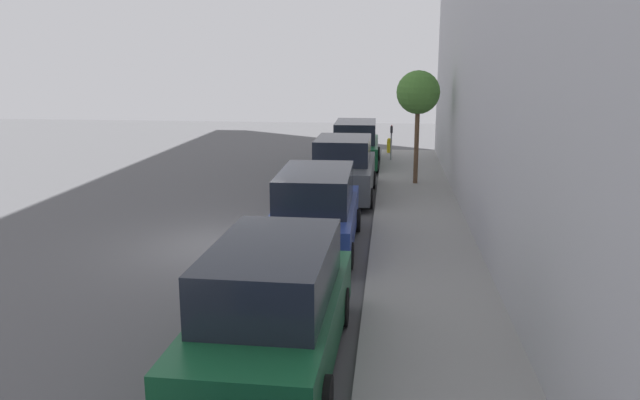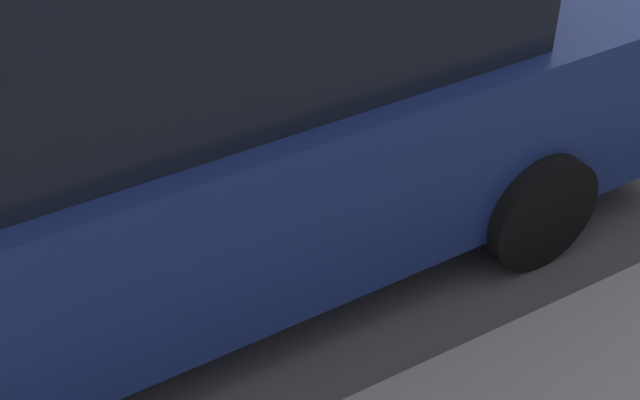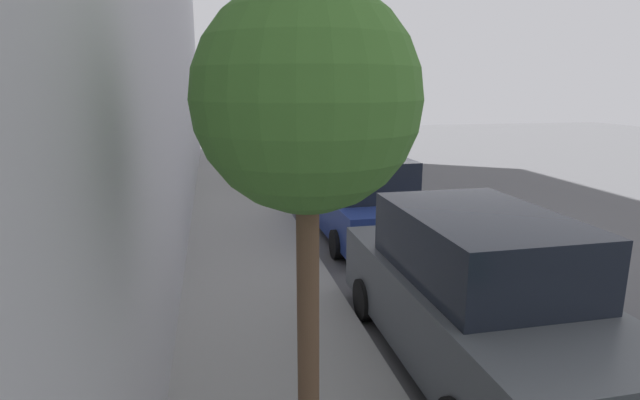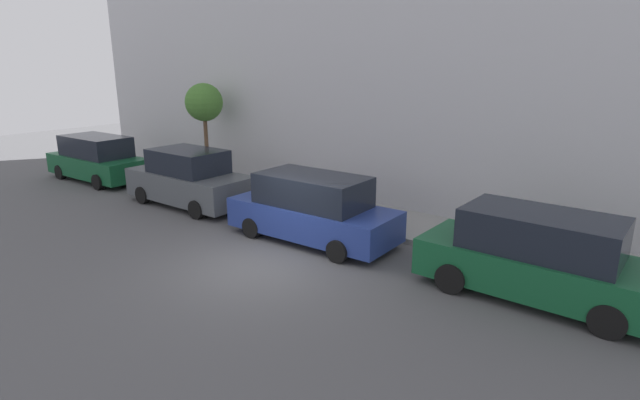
# 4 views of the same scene
# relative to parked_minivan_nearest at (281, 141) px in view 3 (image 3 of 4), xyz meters

# --- Properties ---
(ground_plane) EXTENTS (60.00, 60.00, 0.00)m
(ground_plane) POSITION_rel_parked_minivan_nearest_xyz_m (-2.33, 12.01, -0.92)
(ground_plane) COLOR #515154
(sidewalk) EXTENTS (2.55, 32.00, 0.15)m
(sidewalk) POSITION_rel_parked_minivan_nearest_xyz_m (2.44, 12.01, -0.85)
(sidewalk) COLOR gray
(sidewalk) RESTS_ON ground_plane
(parked_minivan_nearest) EXTENTS (2.02, 4.93, 1.90)m
(parked_minivan_nearest) POSITION_rel_parked_minivan_nearest_xyz_m (0.00, 0.00, 0.00)
(parked_minivan_nearest) COLOR navy
(parked_minivan_nearest) RESTS_ON ground_plane
(parked_minivan_second) EXTENTS (2.02, 4.93, 1.90)m
(parked_minivan_second) POSITION_rel_parked_minivan_nearest_xyz_m (-0.07, 6.15, -0.00)
(parked_minivan_second) COLOR #14512D
(parked_minivan_second) RESTS_ON ground_plane
(parked_minivan_third) EXTENTS (2.02, 4.93, 1.90)m
(parked_minivan_third) POSITION_rel_parked_minivan_nearest_xyz_m (-0.17, 12.15, 0.00)
(parked_minivan_third) COLOR navy
(parked_minivan_third) RESTS_ON ground_plane
(parked_suv_fourth) EXTENTS (2.08, 4.80, 1.98)m
(parked_suv_fourth) POSITION_rel_parked_minivan_nearest_xyz_m (0.05, 17.85, 0.01)
(parked_suv_fourth) COLOR #4C5156
(parked_suv_fourth) RESTS_ON ground_plane
(parking_meter_near) EXTENTS (0.11, 0.15, 1.42)m
(parking_meter_near) POSITION_rel_parked_minivan_nearest_xyz_m (1.62, 0.99, 0.10)
(parking_meter_near) COLOR #ADADB2
(parking_meter_near) RESTS_ON sidewalk
(street_tree) EXTENTS (1.50, 1.50, 3.95)m
(street_tree) POSITION_rel_parked_minivan_nearest_xyz_m (2.50, 19.75, 2.39)
(street_tree) COLOR brown
(street_tree) RESTS_ON sidewalk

